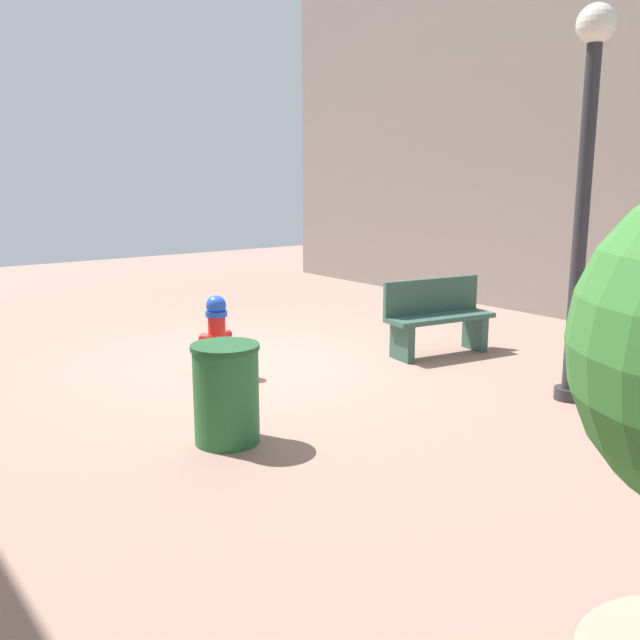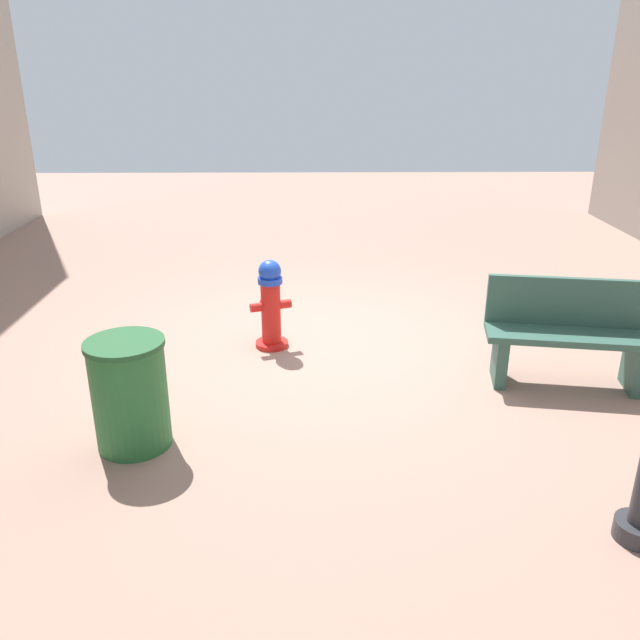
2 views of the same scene
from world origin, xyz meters
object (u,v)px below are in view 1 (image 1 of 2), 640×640
bench_near (437,316)px  street_lamp (586,163)px  fire_hydrant (217,335)px  trash_bin (226,393)px

bench_near → street_lamp: 2.81m
fire_hydrant → trash_bin: bearing=63.0°
fire_hydrant → bench_near: (-2.68, 0.85, 0.02)m
fire_hydrant → trash_bin: fire_hydrant is taller
bench_near → trash_bin: bearing=15.3°
fire_hydrant → street_lamp: (-2.38, 2.94, 1.88)m
bench_near → trash_bin: bench_near is taller
fire_hydrant → street_lamp: 4.22m
street_lamp → trash_bin: (3.31, -1.11, -1.91)m
fire_hydrant → street_lamp: size_ratio=0.24×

